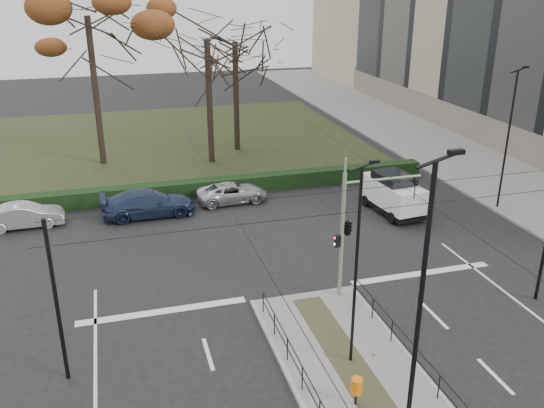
# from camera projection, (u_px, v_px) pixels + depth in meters

# --- Properties ---
(ground) EXTENTS (140.00, 140.00, 0.00)m
(ground) POSITION_uv_depth(u_px,v_px,m) (348.00, 365.00, 20.61)
(ground) COLOR black
(ground) RESTS_ON ground
(sidewalk_east) EXTENTS (8.00, 90.00, 0.14)m
(sidewalk_east) POSITION_uv_depth(u_px,v_px,m) (451.00, 154.00, 44.86)
(sidewalk_east) COLOR slate
(sidewalk_east) RESTS_ON ground
(park) EXTENTS (38.00, 26.00, 0.10)m
(park) POSITION_uv_depth(u_px,v_px,m) (129.00, 144.00, 47.67)
(park) COLOR #252D16
(park) RESTS_ON ground
(hedge) EXTENTS (38.00, 1.00, 1.00)m
(hedge) POSITION_uv_depth(u_px,v_px,m) (140.00, 193.00, 35.52)
(hedge) COLOR black
(hedge) RESTS_ON ground
(median_railing) EXTENTS (4.14, 13.24, 0.92)m
(median_railing) POSITION_uv_depth(u_px,v_px,m) (382.00, 389.00, 17.92)
(median_railing) COLOR black
(median_railing) RESTS_ON median_island
(catenary) EXTENTS (20.00, 34.00, 6.00)m
(catenary) POSITION_uv_depth(u_px,v_px,m) (335.00, 260.00, 20.80)
(catenary) COLOR black
(catenary) RESTS_ON ground
(traffic_light) EXTENTS (3.76, 2.16, 5.53)m
(traffic_light) POSITION_uv_depth(u_px,v_px,m) (350.00, 225.00, 23.86)
(traffic_light) COLOR gray
(traffic_light) RESTS_ON median_island
(litter_bin) EXTENTS (0.38, 0.38, 0.98)m
(litter_bin) POSITION_uv_depth(u_px,v_px,m) (357.00, 386.00, 18.26)
(litter_bin) COLOR black
(litter_bin) RESTS_ON median_island
(streetlamp_median_near) EXTENTS (0.76, 0.16, 9.15)m
(streetlamp_median_near) POSITION_uv_depth(u_px,v_px,m) (419.00, 322.00, 14.58)
(streetlamp_median_near) COLOR black
(streetlamp_median_near) RESTS_ON median_island
(streetlamp_median_far) EXTENTS (0.62, 0.13, 7.46)m
(streetlamp_median_far) POSITION_uv_depth(u_px,v_px,m) (357.00, 266.00, 19.24)
(streetlamp_median_far) COLOR black
(streetlamp_median_far) RESTS_ON median_island
(streetlamp_sidewalk) EXTENTS (0.69, 0.14, 8.25)m
(streetlamp_sidewalk) POSITION_uv_depth(u_px,v_px,m) (508.00, 138.00, 32.94)
(streetlamp_sidewalk) COLOR black
(streetlamp_sidewalk) RESTS_ON sidewalk_east
(parked_car_second) EXTENTS (4.18, 1.61, 1.36)m
(parked_car_second) POSITION_uv_depth(u_px,v_px,m) (25.00, 216.00, 31.75)
(parked_car_second) COLOR #ADAEB4
(parked_car_second) RESTS_ON ground
(parked_car_third) EXTENTS (5.39, 2.28, 1.55)m
(parked_car_third) POSITION_uv_depth(u_px,v_px,m) (148.00, 203.00, 33.23)
(parked_car_third) COLOR #212F4E
(parked_car_third) RESTS_ON ground
(parked_car_fourth) EXTENTS (4.43, 2.21, 1.20)m
(parked_car_fourth) POSITION_uv_depth(u_px,v_px,m) (232.00, 193.00, 35.38)
(parked_car_fourth) COLOR #ADAEB4
(parked_car_fourth) RESTS_ON ground
(white_van) EXTENTS (2.41, 4.60, 2.38)m
(white_van) POSITION_uv_depth(u_px,v_px,m) (393.00, 192.00, 33.57)
(white_van) COLOR white
(white_van) RESTS_ON ground
(rust_tree) EXTENTS (9.52, 9.52, 13.71)m
(rust_tree) POSITION_uv_depth(u_px,v_px,m) (87.00, 16.00, 38.91)
(rust_tree) COLOR black
(rust_tree) RESTS_ON park
(bare_tree_center) EXTENTS (7.93, 7.93, 11.09)m
(bare_tree_center) POSITION_uv_depth(u_px,v_px,m) (235.00, 50.00, 43.34)
(bare_tree_center) COLOR black
(bare_tree_center) RESTS_ON park
(bare_tree_near) EXTENTS (7.58, 7.58, 11.78)m
(bare_tree_near) POSITION_uv_depth(u_px,v_px,m) (207.00, 48.00, 40.09)
(bare_tree_near) COLOR black
(bare_tree_near) RESTS_ON park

